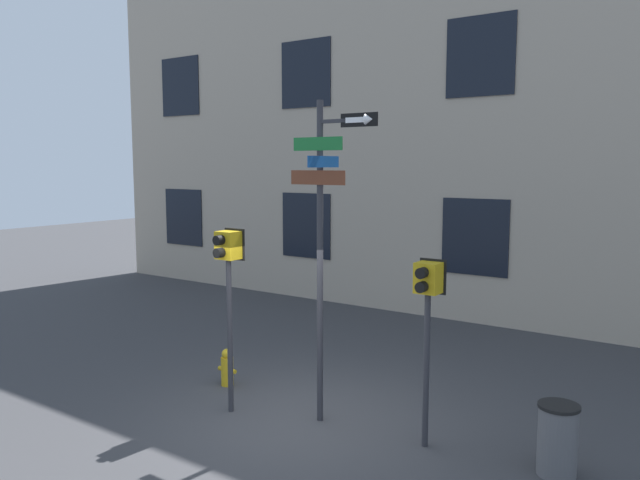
{
  "coord_description": "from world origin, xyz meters",
  "views": [
    {
      "loc": [
        5.17,
        -6.84,
        3.68
      ],
      "look_at": [
        0.24,
        0.28,
        2.63
      ],
      "focal_mm": 35.0,
      "sensor_mm": 36.0,
      "label": 1
    }
  ],
  "objects_px": {
    "pedestrian_signal_left": "(228,269)",
    "trash_bin": "(558,439)",
    "pedestrian_signal_right": "(427,301)",
    "fire_hydrant": "(227,368)",
    "street_sign_pole": "(324,232)"
  },
  "relations": [
    {
      "from": "pedestrian_signal_right",
      "to": "fire_hydrant",
      "type": "height_order",
      "value": "pedestrian_signal_right"
    },
    {
      "from": "pedestrian_signal_left",
      "to": "fire_hydrant",
      "type": "xyz_separation_m",
      "value": [
        -0.81,
        0.79,
        -1.86
      ]
    },
    {
      "from": "street_sign_pole",
      "to": "pedestrian_signal_right",
      "type": "bearing_deg",
      "value": 3.68
    },
    {
      "from": "pedestrian_signal_right",
      "to": "fire_hydrant",
      "type": "relative_size",
      "value": 3.95
    },
    {
      "from": "pedestrian_signal_left",
      "to": "trash_bin",
      "type": "bearing_deg",
      "value": 9.92
    },
    {
      "from": "street_sign_pole",
      "to": "fire_hydrant",
      "type": "bearing_deg",
      "value": 171.97
    },
    {
      "from": "fire_hydrant",
      "to": "street_sign_pole",
      "type": "bearing_deg",
      "value": -8.03
    },
    {
      "from": "street_sign_pole",
      "to": "fire_hydrant",
      "type": "height_order",
      "value": "street_sign_pole"
    },
    {
      "from": "fire_hydrant",
      "to": "trash_bin",
      "type": "distance_m",
      "value": 5.33
    },
    {
      "from": "pedestrian_signal_left",
      "to": "trash_bin",
      "type": "xyz_separation_m",
      "value": [
        4.52,
        0.79,
        -1.73
      ]
    },
    {
      "from": "street_sign_pole",
      "to": "trash_bin",
      "type": "xyz_separation_m",
      "value": [
        3.16,
        0.3,
        -2.31
      ]
    },
    {
      "from": "fire_hydrant",
      "to": "pedestrian_signal_left",
      "type": "bearing_deg",
      "value": -44.4
    },
    {
      "from": "pedestrian_signal_right",
      "to": "fire_hydrant",
      "type": "bearing_deg",
      "value": 176.82
    },
    {
      "from": "fire_hydrant",
      "to": "trash_bin",
      "type": "bearing_deg",
      "value": -0.04
    },
    {
      "from": "fire_hydrant",
      "to": "trash_bin",
      "type": "xyz_separation_m",
      "value": [
        5.33,
        -0.0,
        0.13
      ]
    }
  ]
}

